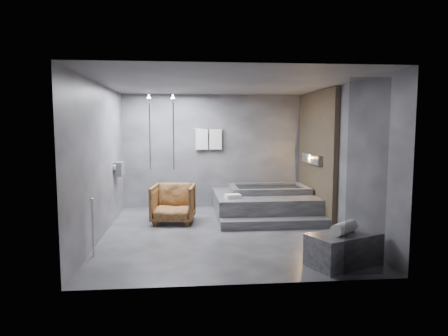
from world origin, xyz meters
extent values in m
plane|color=#303032|center=(0.00, 0.00, 0.00)|extent=(5.00, 5.00, 0.00)
cube|color=#505052|center=(0.00, 0.00, 2.80)|extent=(4.50, 5.00, 0.04)
cube|color=#3A3A40|center=(0.00, 2.50, 1.40)|extent=(4.50, 0.04, 2.80)
cube|color=#3A3A40|center=(0.00, -2.50, 1.40)|extent=(4.50, 0.04, 2.80)
cube|color=#3A3A40|center=(-2.25, 0.00, 1.40)|extent=(0.04, 5.00, 2.80)
cube|color=#3A3A40|center=(2.25, 0.00, 1.40)|extent=(0.04, 5.00, 2.80)
cube|color=#8A7150|center=(2.19, 1.25, 1.40)|extent=(0.10, 2.40, 2.78)
cube|color=#FF9938|center=(2.11, 1.25, 1.30)|extent=(0.14, 1.20, 0.20)
cube|color=gray|center=(-2.16, 1.40, 1.10)|extent=(0.16, 0.42, 0.30)
imported|color=beige|center=(-2.15, 1.30, 1.05)|extent=(0.08, 0.08, 0.21)
imported|color=beige|center=(-2.15, 1.50, 1.03)|extent=(0.07, 0.07, 0.15)
cylinder|color=silver|center=(-1.00, 2.05, 1.90)|extent=(0.04, 0.04, 1.80)
cylinder|color=silver|center=(-1.55, 2.05, 1.90)|extent=(0.04, 0.04, 1.80)
cylinder|color=silver|center=(-0.15, 2.44, 1.95)|extent=(0.75, 0.02, 0.02)
cube|color=white|center=(-0.32, 2.42, 1.70)|extent=(0.30, 0.06, 0.50)
cube|color=white|center=(0.02, 2.42, 1.70)|extent=(0.30, 0.06, 0.50)
cylinder|color=silver|center=(-2.15, -1.20, 0.45)|extent=(0.04, 0.04, 0.90)
cube|color=black|center=(1.65, -2.45, 1.35)|extent=(0.55, 0.01, 2.60)
cube|color=#353538|center=(1.05, 1.45, 0.25)|extent=(2.20, 2.00, 0.50)
cube|color=#353538|center=(1.05, 0.27, 0.09)|extent=(2.20, 0.36, 0.18)
cube|color=#353437|center=(1.59, -1.92, 0.23)|extent=(1.19, 0.94, 0.47)
imported|color=#432610|center=(-0.98, 0.93, 0.40)|extent=(0.96, 0.98, 0.81)
cylinder|color=white|center=(1.58, -1.93, 0.56)|extent=(0.49, 0.45, 0.18)
cube|color=white|center=(0.28, 0.90, 0.54)|extent=(0.36, 0.29, 0.08)
camera|label=1|loc=(-0.69, -7.41, 2.04)|focal=32.00mm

